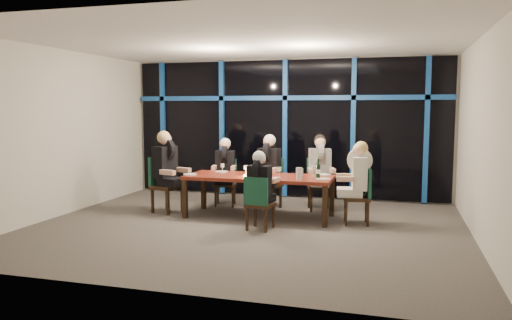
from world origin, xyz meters
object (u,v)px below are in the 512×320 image
(chair_far_left, at_px, (226,179))
(dining_table, at_px, (259,179))
(chair_far_mid, at_px, (270,180))
(chair_far_right, at_px, (319,181))
(chair_end_right, at_px, (362,193))
(chair_near_mid, at_px, (258,201))
(diner_far_mid, at_px, (268,161))
(diner_end_right, at_px, (357,170))
(diner_near_mid, at_px, (260,178))
(water_pitcher, at_px, (299,174))
(diner_end_left, at_px, (166,160))
(diner_far_left, at_px, (225,162))
(diner_far_right, at_px, (320,161))
(chair_end_left, at_px, (163,181))
(wine_bottle, at_px, (318,171))

(chair_far_left, bearing_deg, dining_table, -56.38)
(chair_far_mid, bearing_deg, dining_table, -79.79)
(chair_far_right, relative_size, chair_end_right, 1.03)
(chair_far_left, bearing_deg, chair_near_mid, -69.49)
(diner_far_mid, bearing_deg, diner_end_right, -15.97)
(diner_near_mid, relative_size, water_pitcher, 4.23)
(dining_table, bearing_deg, chair_far_left, 136.12)
(diner_end_left, bearing_deg, diner_far_mid, -47.76)
(dining_table, relative_size, chair_end_right, 2.73)
(diner_far_left, relative_size, diner_far_right, 0.94)
(chair_end_left, bearing_deg, water_pitcher, -78.13)
(chair_far_left, relative_size, chair_far_mid, 0.94)
(chair_far_mid, xyz_separation_m, diner_end_left, (-1.75, -0.92, 0.44))
(diner_far_mid, bearing_deg, diner_far_right, 19.17)
(diner_far_left, bearing_deg, diner_end_right, -31.22)
(diner_far_right, height_order, diner_near_mid, diner_far_right)
(chair_far_mid, relative_size, diner_near_mid, 1.16)
(dining_table, height_order, chair_end_left, chair_end_left)
(chair_far_mid, height_order, diner_far_left, diner_far_left)
(chair_far_left, distance_m, chair_near_mid, 2.22)
(chair_far_mid, xyz_separation_m, water_pitcher, (0.79, -1.11, 0.30))
(diner_far_mid, xyz_separation_m, water_pitcher, (0.80, -1.03, -0.09))
(diner_end_right, bearing_deg, chair_far_right, -151.78)
(dining_table, relative_size, chair_far_left, 2.82)
(chair_far_left, bearing_deg, chair_far_right, -9.63)
(chair_far_left, bearing_deg, diner_end_left, -141.74)
(dining_table, height_order, diner_far_mid, diner_far_mid)
(wine_bottle, bearing_deg, chair_end_left, 179.33)
(diner_far_left, xyz_separation_m, diner_end_right, (2.66, -0.90, 0.03))
(chair_near_mid, height_order, diner_far_right, diner_far_right)
(chair_far_left, distance_m, water_pitcher, 2.12)
(diner_end_left, bearing_deg, chair_end_right, -72.98)
(dining_table, height_order, water_pitcher, water_pitcher)
(chair_far_mid, xyz_separation_m, chair_end_left, (-1.84, -0.89, 0.03))
(chair_end_right, bearing_deg, wine_bottle, -95.90)
(diner_far_left, distance_m, diner_far_mid, 0.92)
(dining_table, xyz_separation_m, chair_end_left, (-1.85, -0.04, -0.10))
(chair_far_right, relative_size, diner_end_left, 0.97)
(diner_far_mid, bearing_deg, chair_end_left, -146.89)
(chair_far_right, height_order, chair_end_left, chair_end_left)
(diner_far_mid, relative_size, diner_end_left, 0.95)
(dining_table, distance_m, chair_end_left, 1.86)
(diner_end_right, distance_m, wine_bottle, 0.66)
(diner_near_mid, distance_m, wine_bottle, 1.13)
(water_pitcher, bearing_deg, chair_far_left, 155.69)
(chair_near_mid, bearing_deg, dining_table, -67.03)
(diner_far_left, xyz_separation_m, diner_far_mid, (0.91, -0.08, 0.06))
(chair_far_left, bearing_deg, water_pitcher, -46.85)
(chair_far_right, relative_size, wine_bottle, 2.90)
(chair_end_right, height_order, diner_far_right, diner_far_right)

